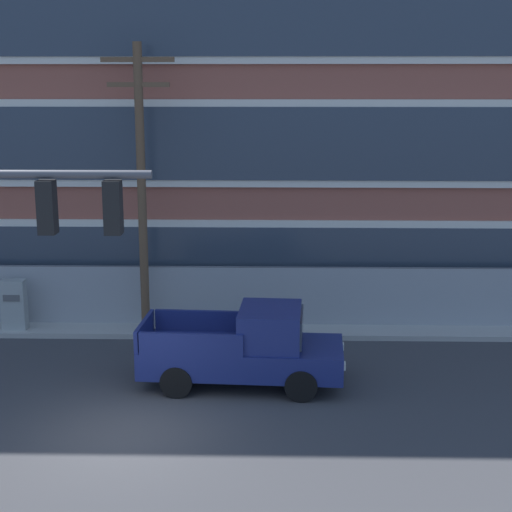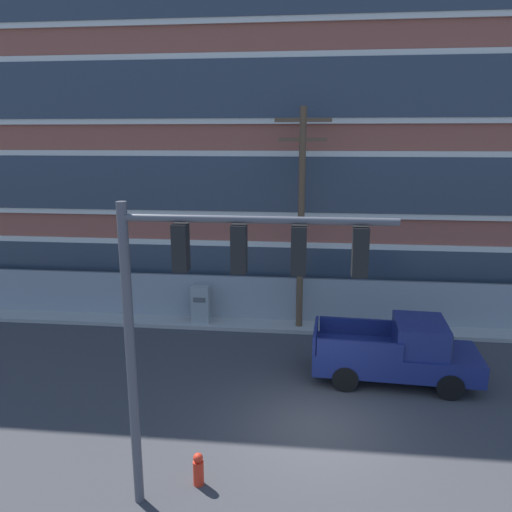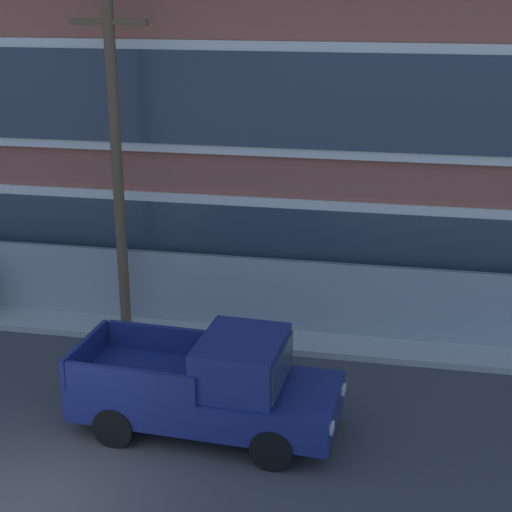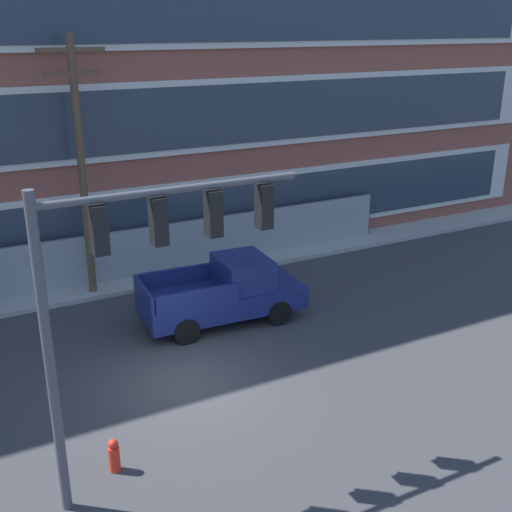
{
  "view_description": "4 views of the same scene",
  "coord_description": "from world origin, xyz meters",
  "px_view_note": "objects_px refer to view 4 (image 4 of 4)",
  "views": [
    {
      "loc": [
        3.25,
        -15.9,
        7.66
      ],
      "look_at": [
        2.85,
        1.96,
        3.63
      ],
      "focal_mm": 55.0,
      "sensor_mm": 36.0,
      "label": 1
    },
    {
      "loc": [
        -0.31,
        -12.03,
        7.6
      ],
      "look_at": [
        -2.22,
        5.39,
        3.42
      ],
      "focal_mm": 35.0,
      "sensor_mm": 36.0,
      "label": 2
    },
    {
      "loc": [
        5.99,
        -10.01,
        8.35
      ],
      "look_at": [
        3.06,
        5.03,
        2.99
      ],
      "focal_mm": 55.0,
      "sensor_mm": 36.0,
      "label": 3
    },
    {
      "loc": [
        -5.27,
        -13.92,
        9.03
      ],
      "look_at": [
        3.52,
        2.72,
        2.14
      ],
      "focal_mm": 45.0,
      "sensor_mm": 36.0,
      "label": 4
    }
  ],
  "objects_px": {
    "fire_hydrant": "(114,455)",
    "utility_pole_near_corner": "(81,161)",
    "pickup_truck_navy": "(226,293)",
    "traffic_signal_mast": "(135,267)"
  },
  "relations": [
    {
      "from": "traffic_signal_mast",
      "to": "fire_hydrant",
      "type": "bearing_deg",
      "value": 130.83
    },
    {
      "from": "pickup_truck_navy",
      "to": "fire_hydrant",
      "type": "bearing_deg",
      "value": -133.5
    },
    {
      "from": "fire_hydrant",
      "to": "traffic_signal_mast",
      "type": "bearing_deg",
      "value": -49.17
    },
    {
      "from": "fire_hydrant",
      "to": "utility_pole_near_corner",
      "type": "bearing_deg",
      "value": 78.2
    },
    {
      "from": "pickup_truck_navy",
      "to": "utility_pole_near_corner",
      "type": "bearing_deg",
      "value": 128.84
    },
    {
      "from": "pickup_truck_navy",
      "to": "utility_pole_near_corner",
      "type": "xyz_separation_m",
      "value": [
        -3.25,
        4.04,
        3.8
      ]
    },
    {
      "from": "fire_hydrant",
      "to": "pickup_truck_navy",
      "type": "bearing_deg",
      "value": 46.5
    },
    {
      "from": "traffic_signal_mast",
      "to": "utility_pole_near_corner",
      "type": "distance_m",
      "value": 10.31
    },
    {
      "from": "utility_pole_near_corner",
      "to": "fire_hydrant",
      "type": "bearing_deg",
      "value": -101.8
    },
    {
      "from": "traffic_signal_mast",
      "to": "utility_pole_near_corner",
      "type": "bearing_deg",
      "value": 81.91
    }
  ]
}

